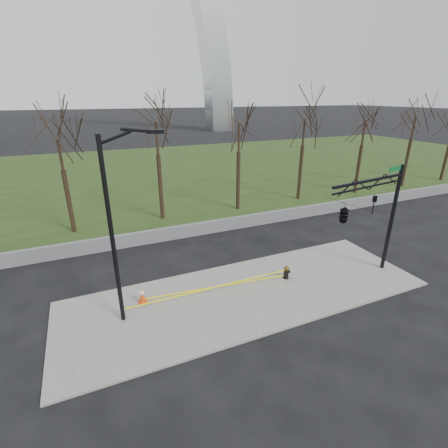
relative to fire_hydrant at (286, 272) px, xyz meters
name	(u,v)px	position (x,y,z in m)	size (l,w,h in m)	color
ground	(248,294)	(-2.49, -0.41, -0.45)	(500.00, 500.00, 0.00)	black
sidewalk	(248,293)	(-2.49, -0.41, -0.40)	(18.00, 6.00, 0.10)	slate
grass_strip	(140,172)	(-2.49, 29.59, -0.42)	(120.00, 40.00, 0.06)	#203613
guardrail	(196,229)	(-2.49, 7.59, 0.00)	(60.00, 0.30, 0.90)	#59595B
tree_row	(272,159)	(5.97, 11.59, 3.62)	(62.92, 4.00, 8.15)	black
fire_hydrant	(286,272)	(0.00, 0.00, 0.00)	(0.48, 0.31, 0.76)	black
traffic_cone	(142,295)	(-7.47, 0.84, 0.04)	(0.43, 0.43, 0.78)	#EB3C0C
street_light	(116,221)	(-8.27, -0.12, 4.24)	(2.31, 0.92, 8.21)	black
traffic_signal_mast	(355,210)	(2.45, -1.66, 3.70)	(5.06, 2.53, 6.00)	black
caution_tape	(216,287)	(-4.01, 0.18, 0.00)	(8.47, 0.90, 0.40)	#FFF10D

